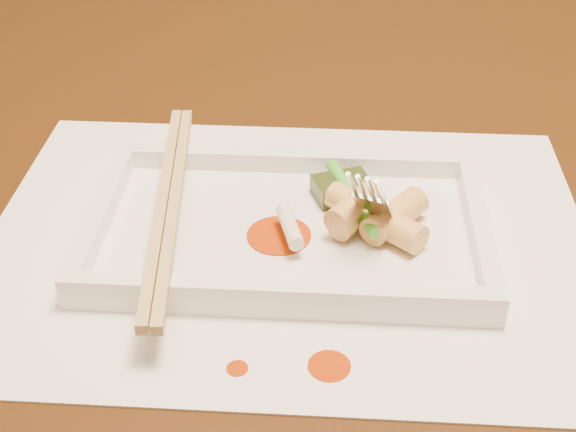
# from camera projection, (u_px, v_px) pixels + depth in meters

# --- Properties ---
(table) EXTENTS (1.40, 0.90, 0.75)m
(table) POSITION_uv_depth(u_px,v_px,m) (369.00, 213.00, 0.73)
(table) COLOR black
(table) RESTS_ON ground
(placemat) EXTENTS (0.40, 0.30, 0.00)m
(placemat) POSITION_uv_depth(u_px,v_px,m) (288.00, 239.00, 0.53)
(placemat) COLOR white
(placemat) RESTS_ON table
(sauce_splatter_a) EXTENTS (0.02, 0.02, 0.00)m
(sauce_splatter_a) POSITION_uv_depth(u_px,v_px,m) (329.00, 366.00, 0.44)
(sauce_splatter_a) COLOR #AE3305
(sauce_splatter_a) RESTS_ON placemat
(sauce_splatter_b) EXTENTS (0.01, 0.01, 0.00)m
(sauce_splatter_b) POSITION_uv_depth(u_px,v_px,m) (237.00, 368.00, 0.44)
(sauce_splatter_b) COLOR #AE3305
(sauce_splatter_b) RESTS_ON placemat
(plate_base) EXTENTS (0.26, 0.16, 0.01)m
(plate_base) POSITION_uv_depth(u_px,v_px,m) (288.00, 233.00, 0.53)
(plate_base) COLOR white
(plate_base) RESTS_ON placemat
(plate_rim_far) EXTENTS (0.26, 0.01, 0.01)m
(plate_rim_far) POSITION_uv_depth(u_px,v_px,m) (294.00, 161.00, 0.58)
(plate_rim_far) COLOR white
(plate_rim_far) RESTS_ON plate_base
(plate_rim_near) EXTENTS (0.26, 0.01, 0.01)m
(plate_rim_near) POSITION_uv_depth(u_px,v_px,m) (280.00, 294.00, 0.46)
(plate_rim_near) COLOR white
(plate_rim_near) RESTS_ON plate_base
(plate_rim_left) EXTENTS (0.01, 0.14, 0.01)m
(plate_rim_left) POSITION_uv_depth(u_px,v_px,m) (101.00, 213.00, 0.53)
(plate_rim_left) COLOR white
(plate_rim_left) RESTS_ON plate_base
(plate_rim_right) EXTENTS (0.01, 0.14, 0.01)m
(plate_rim_right) POSITION_uv_depth(u_px,v_px,m) (479.00, 227.00, 0.52)
(plate_rim_right) COLOR white
(plate_rim_right) RESTS_ON plate_base
(veg_piece) EXTENTS (0.05, 0.04, 0.01)m
(veg_piece) POSITION_uv_depth(u_px,v_px,m) (342.00, 187.00, 0.55)
(veg_piece) COLOR black
(veg_piece) RESTS_ON plate_base
(scallion_white) EXTENTS (0.02, 0.04, 0.01)m
(scallion_white) POSITION_uv_depth(u_px,v_px,m) (290.00, 226.00, 0.51)
(scallion_white) COLOR #EAEACC
(scallion_white) RESTS_ON plate_base
(scallion_green) EXTENTS (0.04, 0.08, 0.01)m
(scallion_green) POSITION_uv_depth(u_px,v_px,m) (353.00, 197.00, 0.53)
(scallion_green) COLOR green
(scallion_green) RESTS_ON plate_base
(chopstick_a) EXTENTS (0.03, 0.24, 0.01)m
(chopstick_a) POSITION_uv_depth(u_px,v_px,m) (163.00, 202.00, 0.52)
(chopstick_a) COLOR tan
(chopstick_a) RESTS_ON plate_rim_near
(chopstick_b) EXTENTS (0.03, 0.24, 0.01)m
(chopstick_b) POSITION_uv_depth(u_px,v_px,m) (175.00, 202.00, 0.52)
(chopstick_b) COLOR tan
(chopstick_b) RESTS_ON plate_rim_near
(fork) EXTENTS (0.09, 0.10, 0.14)m
(fork) POSITION_uv_depth(u_px,v_px,m) (402.00, 119.00, 0.50)
(fork) COLOR silver
(fork) RESTS_ON plate_base
(sauce_blob_0) EXTENTS (0.04, 0.04, 0.00)m
(sauce_blob_0) POSITION_uv_depth(u_px,v_px,m) (279.00, 235.00, 0.52)
(sauce_blob_0) COLOR #AE3305
(sauce_blob_0) RESTS_ON plate_base
(rice_cake_0) EXTENTS (0.04, 0.05, 0.02)m
(rice_cake_0) POSITION_uv_depth(u_px,v_px,m) (357.00, 213.00, 0.52)
(rice_cake_0) COLOR #E8C56C
(rice_cake_0) RESTS_ON plate_base
(rice_cake_1) EXTENTS (0.05, 0.05, 0.02)m
(rice_cake_1) POSITION_uv_depth(u_px,v_px,m) (395.00, 216.00, 0.52)
(rice_cake_1) COLOR #E8C56C
(rice_cake_1) RESTS_ON plate_base
(rice_cake_2) EXTENTS (0.04, 0.05, 0.02)m
(rice_cake_2) POSITION_uv_depth(u_px,v_px,m) (353.00, 207.00, 0.52)
(rice_cake_2) COLOR #E8C56C
(rice_cake_2) RESTS_ON plate_base
(rice_cake_3) EXTENTS (0.04, 0.04, 0.02)m
(rice_cake_3) POSITION_uv_depth(u_px,v_px,m) (356.00, 205.00, 0.53)
(rice_cake_3) COLOR #E8C56C
(rice_cake_3) RESTS_ON plate_base
(rice_cake_4) EXTENTS (0.05, 0.04, 0.02)m
(rice_cake_4) POSITION_uv_depth(u_px,v_px,m) (391.00, 226.00, 0.51)
(rice_cake_4) COLOR #E8C56C
(rice_cake_4) RESTS_ON plate_base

